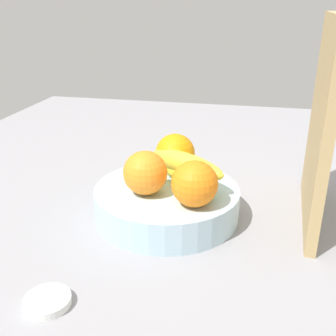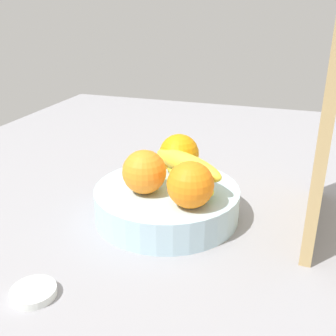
% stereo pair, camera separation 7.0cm
% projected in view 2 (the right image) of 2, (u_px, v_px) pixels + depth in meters
% --- Properties ---
extents(ground_plane, '(1.80, 1.40, 0.03)m').
position_uv_depth(ground_plane, '(168.00, 220.00, 0.78)').
color(ground_plane, gray).
extents(fruit_bowl, '(0.27, 0.27, 0.06)m').
position_uv_depth(fruit_bowl, '(168.00, 202.00, 0.75)').
color(fruit_bowl, '#AACBD9').
rests_on(fruit_bowl, ground_plane).
extents(orange_front_left, '(0.08, 0.08, 0.08)m').
position_uv_depth(orange_front_left, '(144.00, 172.00, 0.71)').
color(orange_front_left, orange).
rests_on(orange_front_left, fruit_bowl).
extents(orange_front_right, '(0.08, 0.08, 0.08)m').
position_uv_depth(orange_front_right, '(190.00, 185.00, 0.66)').
color(orange_front_right, orange).
rests_on(orange_front_right, fruit_bowl).
extents(orange_center, '(0.08, 0.08, 0.08)m').
position_uv_depth(orange_center, '(179.00, 154.00, 0.79)').
color(orange_center, orange).
rests_on(orange_center, fruit_bowl).
extents(banana_bunch, '(0.15, 0.17, 0.06)m').
position_uv_depth(banana_bunch, '(187.00, 170.00, 0.74)').
color(banana_bunch, yellow).
rests_on(banana_bunch, fruit_bowl).
extents(cutting_board, '(0.28, 0.04, 0.36)m').
position_uv_depth(cutting_board, '(326.00, 129.00, 0.67)').
color(cutting_board, tan).
rests_on(cutting_board, ground_plane).
extents(jar_lid, '(0.06, 0.06, 0.01)m').
position_uv_depth(jar_lid, '(34.00, 292.00, 0.55)').
color(jar_lid, white).
rests_on(jar_lid, ground_plane).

